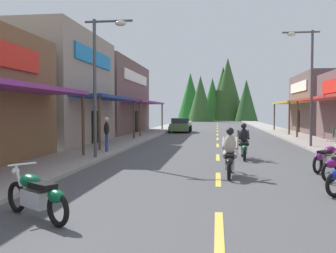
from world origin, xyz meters
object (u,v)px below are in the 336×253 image
object	(u,v)px
motorcycle_parked_right_5	(327,157)
motorcycle_parked_left_2	(37,194)
pedestrian_waiting	(107,132)
parked_car_curbside	(181,125)
streetlamp_right	(306,72)
streetlamp_left	(102,68)
rider_cruising_lead	(230,156)
rider_cruising_trailing	(244,144)

from	to	relation	value
motorcycle_parked_right_5	motorcycle_parked_left_2	bearing A→B (deg)	172.50
pedestrian_waiting	parked_car_curbside	size ratio (longest dim) A/B	0.42
streetlamp_right	parked_car_curbside	bearing A→B (deg)	119.85
streetlamp_left	parked_car_curbside	xyz separation A→B (m)	(1.29, 21.33, -3.21)
motorcycle_parked_right_5	parked_car_curbside	xyz separation A→B (m)	(-7.35, 23.22, 0.20)
streetlamp_left	motorcycle_parked_left_2	bearing A→B (deg)	-80.81
pedestrian_waiting	rider_cruising_lead	bearing A→B (deg)	-61.71
streetlamp_right	motorcycle_parked_right_5	size ratio (longest dim) A/B	3.83
motorcycle_parked_left_2	rider_cruising_lead	distance (m)	6.58
streetlamp_left	rider_cruising_lead	world-z (taller)	streetlamp_left
streetlamp_right	pedestrian_waiting	size ratio (longest dim) A/B	3.65
streetlamp_left	rider_cruising_lead	xyz separation A→B (m)	(5.26, -3.36, -3.24)
streetlamp_right	rider_cruising_lead	xyz separation A→B (m)	(-4.54, -9.87, -3.59)
rider_cruising_lead	pedestrian_waiting	bearing A→B (deg)	49.33
motorcycle_parked_right_5	pedestrian_waiting	distance (m)	10.09
streetlamp_left	motorcycle_parked_right_5	distance (m)	9.48
motorcycle_parked_right_5	pedestrian_waiting	world-z (taller)	pedestrian_waiting
streetlamp_left	motorcycle_parked_right_5	bearing A→B (deg)	-12.33
rider_cruising_lead	rider_cruising_trailing	bearing A→B (deg)	-5.38
motorcycle_parked_right_5	rider_cruising_trailing	bearing A→B (deg)	81.12
rider_cruising_lead	parked_car_curbside	bearing A→B (deg)	13.09
rider_cruising_lead	motorcycle_parked_right_5	bearing A→B (deg)	-62.52
streetlamp_left	parked_car_curbside	size ratio (longest dim) A/B	1.37
motorcycle_parked_left_2	parked_car_curbside	bearing A→B (deg)	-56.45
pedestrian_waiting	parked_car_curbside	distance (m)	19.09
streetlamp_left	parked_car_curbside	distance (m)	21.61
streetlamp_left	streetlamp_right	bearing A→B (deg)	33.60
motorcycle_parked_right_5	streetlamp_left	bearing A→B (deg)	116.93
streetlamp_left	motorcycle_parked_left_2	size ratio (longest dim) A/B	3.23
streetlamp_left	parked_car_curbside	bearing A→B (deg)	86.54
rider_cruising_trailing	parked_car_curbside	world-z (taller)	rider_cruising_trailing
pedestrian_waiting	streetlamp_left	bearing A→B (deg)	-94.80
rider_cruising_trailing	parked_car_curbside	bearing A→B (deg)	13.66
streetlamp_right	rider_cruising_lead	bearing A→B (deg)	-114.70
streetlamp_left	pedestrian_waiting	bearing A→B (deg)	102.28
rider_cruising_lead	parked_car_curbside	size ratio (longest dim) A/B	0.49
streetlamp_right	pedestrian_waiting	xyz separation A→B (m)	(-10.30, -4.18, -3.19)
rider_cruising_lead	rider_cruising_trailing	xyz separation A→B (m)	(0.73, 4.43, 0.00)
motorcycle_parked_right_5	pedestrian_waiting	bearing A→B (deg)	104.50
pedestrian_waiting	motorcycle_parked_left_2	bearing A→B (deg)	-97.23
streetlamp_right	motorcycle_parked_left_2	size ratio (longest dim) A/B	3.58
pedestrian_waiting	parked_car_curbside	world-z (taller)	pedestrian_waiting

